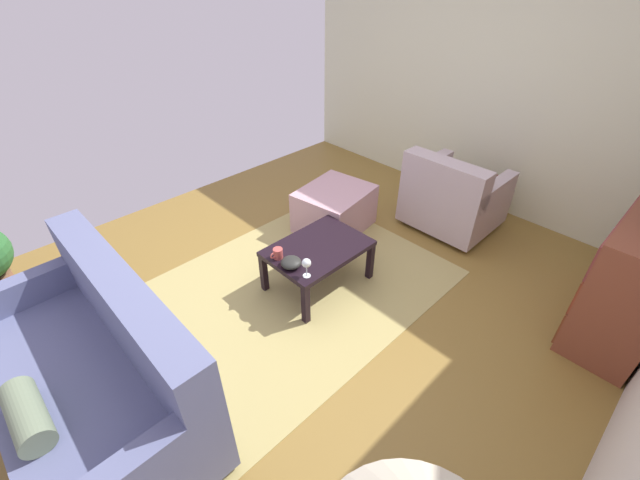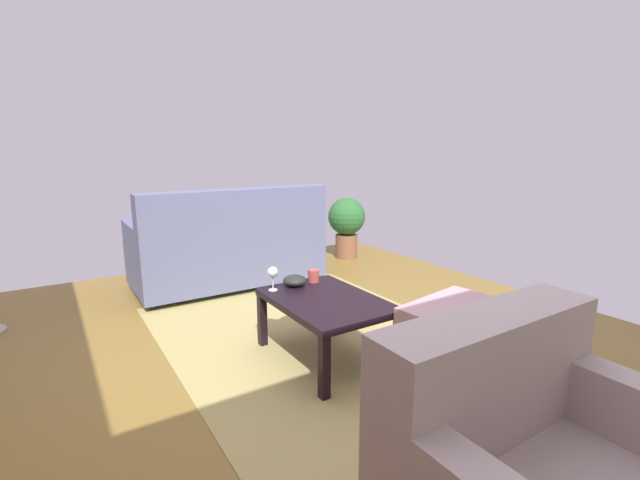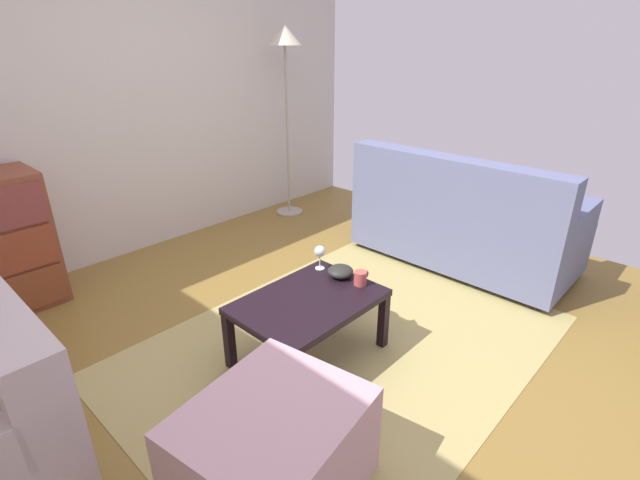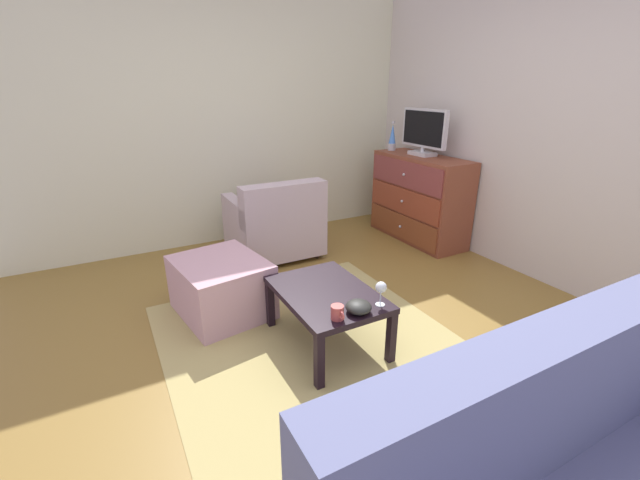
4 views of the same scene
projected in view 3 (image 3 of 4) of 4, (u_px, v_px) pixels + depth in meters
The scene contains 10 objects.
ground_plane at pixel (300, 350), 2.82m from camera, with size 5.25×4.71×0.05m, color olive.
wall_accent_rear at pixel (106, 85), 3.57m from camera, with size 5.25×0.12×2.79m, color beige.
area_rug at pixel (346, 345), 2.82m from camera, with size 2.60×1.90×0.01m, color tan.
coffee_table at pixel (309, 306), 2.59m from camera, with size 0.81×0.57×0.39m.
wine_glass at pixel (320, 252), 2.86m from camera, with size 0.07×0.07×0.16m.
mug at pixel (361, 278), 2.71m from camera, with size 0.11×0.08×0.08m.
bowl_decorative at pixel (341, 271), 2.80m from camera, with size 0.16×0.16×0.07m, color #262724.
couch_large at pixel (461, 222), 3.72m from camera, with size 0.85×1.71×0.94m.
ottoman at pixel (274, 451), 1.84m from camera, with size 0.70×0.60×0.43m, color #C397A2.
standing_lamp at pixel (285, 55), 4.32m from camera, with size 0.32×0.32×1.85m.
Camera 3 is at (-1.60, -1.66, 1.74)m, focal length 25.74 mm.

